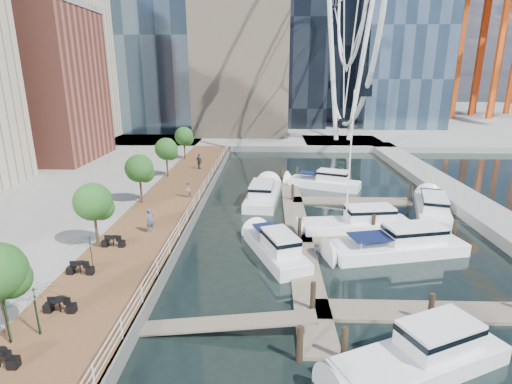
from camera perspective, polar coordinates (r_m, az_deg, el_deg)
name	(u,v)px	position (r m, az deg, el deg)	size (l,w,h in m)	color
ground	(259,292)	(24.83, 0.43, -14.04)	(520.00, 520.00, 0.00)	black
boardwalk	(170,204)	(39.51, -12.17, -1.75)	(6.00, 60.00, 1.00)	brown
seawall	(201,205)	(38.90, -7.88, -1.82)	(0.25, 60.00, 1.00)	#595954
land_far	(267,116)	(123.98, 1.65, 10.86)	(200.00, 114.00, 1.00)	gray
breakwater	(451,193)	(47.32, 26.10, -0.07)	(4.00, 60.00, 1.00)	gray
pier	(342,143)	(75.59, 12.20, 6.89)	(14.00, 12.00, 1.00)	gray
railing	(199,195)	(38.61, -8.08, -0.38)	(0.10, 60.00, 1.05)	white
floating_docks	(357,225)	(34.44, 14.28, -4.66)	(16.00, 34.00, 2.60)	#6D6051
street_trees	(139,169)	(38.26, -16.36, 3.24)	(2.60, 42.60, 4.60)	#3F2B1C
cafe_tables	(71,285)	(24.93, -24.93, -12.00)	(2.50, 13.70, 0.74)	black
yacht_foreground	(397,254)	(31.24, 19.48, -8.34)	(2.88, 10.76, 2.15)	white
pedestrian_near	(150,221)	(31.40, -14.91, -3.97)	(0.68, 0.45, 1.88)	#545871
pedestrian_mid	(187,189)	(39.49, -9.76, 0.37)	(0.79, 0.62, 1.63)	gray
pedestrian_far	(199,161)	(51.32, -8.11, 4.35)	(1.14, 0.48, 1.95)	#32393F
moored_yachts	(345,228)	(35.09, 12.67, -5.01)	(20.68, 35.56, 11.50)	white
cafe_seating	(52,290)	(23.04, -27.11, -12.33)	(4.43, 10.02, 2.48)	#0F3816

